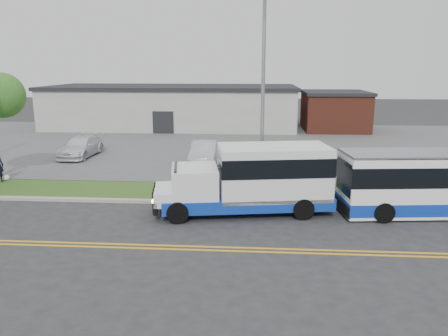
# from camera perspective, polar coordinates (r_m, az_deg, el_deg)

# --- Properties ---
(ground) EXTENTS (140.00, 140.00, 0.00)m
(ground) POSITION_cam_1_polar(r_m,az_deg,el_deg) (19.62, -3.92, -5.68)
(ground) COLOR #28282B
(ground) RESTS_ON ground
(lane_line_north) EXTENTS (70.00, 0.12, 0.01)m
(lane_line_north) POSITION_cam_1_polar(r_m,az_deg,el_deg) (16.07, -5.85, -10.09)
(lane_line_north) COLOR gold
(lane_line_north) RESTS_ON ground
(lane_line_south) EXTENTS (70.00, 0.12, 0.01)m
(lane_line_south) POSITION_cam_1_polar(r_m,az_deg,el_deg) (15.80, -6.04, -10.52)
(lane_line_south) COLOR gold
(lane_line_south) RESTS_ON ground
(curb) EXTENTS (80.00, 0.30, 0.15)m
(curb) POSITION_cam_1_polar(r_m,az_deg,el_deg) (20.63, -3.50, -4.50)
(curb) COLOR #9E9B93
(curb) RESTS_ON ground
(verge) EXTENTS (80.00, 3.30, 0.10)m
(verge) POSITION_cam_1_polar(r_m,az_deg,el_deg) (22.34, -2.89, -3.17)
(verge) COLOR #38551C
(verge) RESTS_ON ground
(parking_lot) EXTENTS (80.00, 25.00, 0.10)m
(parking_lot) POSITION_cam_1_polar(r_m,az_deg,el_deg) (36.03, -0.17, 3.15)
(parking_lot) COLOR #4C4C4F
(parking_lot) RESTS_ON ground
(commercial_building) EXTENTS (25.40, 10.40, 4.35)m
(commercial_building) POSITION_cam_1_polar(r_m,az_deg,el_deg) (46.38, -6.71, 7.97)
(commercial_building) COLOR #9E9E99
(commercial_building) RESTS_ON ground
(brick_wing) EXTENTS (6.30, 7.30, 3.90)m
(brick_wing) POSITION_cam_1_polar(r_m,az_deg,el_deg) (45.27, 14.20, 7.26)
(brick_wing) COLOR brown
(brick_wing) RESTS_ON ground
(streetlight_near) EXTENTS (0.35, 1.53, 9.50)m
(streetlight_near) POSITION_cam_1_polar(r_m,az_deg,el_deg) (21.13, 5.11, 10.15)
(streetlight_near) COLOR gray
(streetlight_near) RESTS_ON verge
(shuttle_bus) EXTENTS (8.00, 3.68, 2.96)m
(shuttle_bus) POSITION_cam_1_polar(r_m,az_deg,el_deg) (19.15, 4.21, -1.22)
(shuttle_bus) COLOR #0F34A3
(shuttle_bus) RESTS_ON ground
(parked_car_a) EXTENTS (1.68, 4.61, 1.51)m
(parked_car_a) POSITION_cam_1_polar(r_m,az_deg,el_deg) (28.22, -2.59, 1.98)
(parked_car_a) COLOR #ABAEB2
(parked_car_a) RESTS_ON parking_lot
(parked_car_b) EXTENTS (2.11, 4.83, 1.38)m
(parked_car_b) POSITION_cam_1_polar(r_m,az_deg,el_deg) (32.36, -18.18, 2.67)
(parked_car_b) COLOR silver
(parked_car_b) RESTS_ON parking_lot
(grocery_bag_right) EXTENTS (0.32, 0.32, 0.32)m
(grocery_bag_right) POSITION_cam_1_polar(r_m,az_deg,el_deg) (27.20, -26.53, -1.13)
(grocery_bag_right) COLOR white
(grocery_bag_right) RESTS_ON verge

